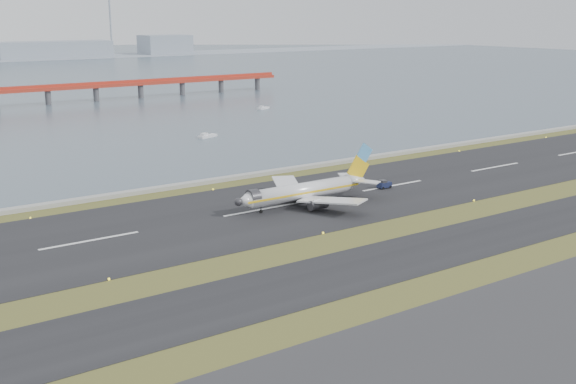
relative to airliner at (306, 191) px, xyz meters
The scene contains 9 objects.
ground 29.76m from the airliner, 111.12° to the right, with size 1000.00×1000.00×0.00m, color #394619.
taxiway_strip 41.12m from the airliner, 105.07° to the right, with size 1000.00×18.00×0.10m, color black.
runway_strip 11.44m from the airliner, 167.14° to the left, with size 1000.00×45.00×0.10m, color black.
seawall 34.26m from the airliner, 108.18° to the left, with size 1000.00×2.50×1.00m, color gray.
red_pier 222.66m from the airliner, 87.59° to the left, with size 260.00×5.00×10.20m.
airliner is the anchor object (origin of this frame).
pushback_tug 25.85m from the airliner, ahead, with size 3.51×2.09×2.24m.
workboat_near 98.59m from the airliner, 74.59° to the left, with size 8.02×4.55×1.86m.
workboat_far 171.01m from the airliner, 60.23° to the left, with size 7.47×4.76×1.74m.
Camera 1 is at (-85.37, -101.82, 43.24)m, focal length 45.00 mm.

